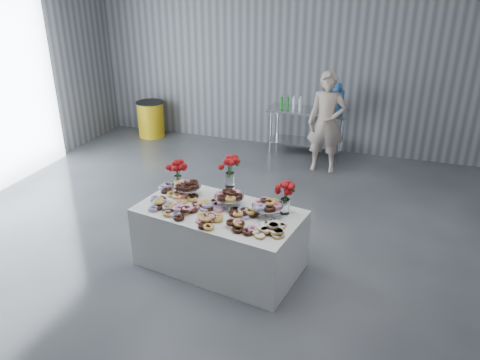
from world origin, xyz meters
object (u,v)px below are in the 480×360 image
Objects in this scene: water_jug at (336,99)px; person at (326,123)px; display_table at (220,238)px; trash_barrel at (151,119)px; prep_table at (307,124)px.

water_jug is 0.31× the size of person.
display_table is 5.12m from trash_barrel.
display_table is 2.51× the size of trash_barrel.
water_jug reaches higher than display_table.
person is (-0.05, -0.65, -0.27)m from water_jug.
prep_table is 1.98× the size of trash_barrel.
prep_table is (0.23, 4.03, 0.24)m from display_table.
water_jug is (0.73, 4.03, 0.77)m from display_table.
prep_table is 0.85× the size of person.
display_table is at bearing -100.24° from water_jug.
person reaches higher than display_table.
display_table is 3.49m from person.
water_jug is (0.50, -0.00, 0.53)m from prep_table.
water_jug is at bearing -0.00° from prep_table.
prep_table is 0.73m from water_jug.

